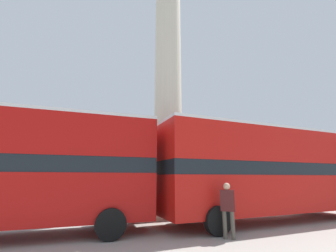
# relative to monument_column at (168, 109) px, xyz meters

# --- Properties ---
(ground_plane) EXTENTS (200.00, 200.00, 0.00)m
(ground_plane) POSITION_rel_monument_column_xyz_m (0.00, 0.00, -6.43)
(ground_plane) COLOR #ADA89E
(monument_column) EXTENTS (5.86, 5.86, 20.82)m
(monument_column) POSITION_rel_monument_column_xyz_m (0.00, 0.00, 0.00)
(monument_column) COLOR #BCB29E
(monument_column) RESTS_ON ground_plane
(bus_a) EXTENTS (10.26, 3.04, 4.26)m
(bus_a) POSITION_rel_monument_column_xyz_m (-7.54, -4.08, -4.07)
(bus_a) COLOR #A80F0C
(bus_a) RESTS_ON ground_plane
(bus_b) EXTENTS (10.90, 3.16, 4.28)m
(bus_b) POSITION_rel_monument_column_xyz_m (3.32, -4.71, -4.06)
(bus_b) COLOR #B7140F
(bus_b) RESTS_ON ground_plane
(equestrian_statue) EXTENTS (4.61, 4.09, 6.03)m
(equestrian_statue) POSITION_rel_monument_column_xyz_m (9.31, 5.62, -4.77)
(equestrian_statue) COLOR #BCB29E
(equestrian_statue) RESTS_ON ground_plane
(street_lamp) EXTENTS (0.37, 0.37, 5.21)m
(street_lamp) POSITION_rel_monument_column_xyz_m (3.59, -1.52, -3.73)
(street_lamp) COLOR black
(street_lamp) RESTS_ON ground_plane
(pedestrian_near_lamp) EXTENTS (0.49, 0.43, 1.79)m
(pedestrian_near_lamp) POSITION_rel_monument_column_xyz_m (-0.31, -6.61, -5.40)
(pedestrian_near_lamp) COLOR #4C473D
(pedestrian_near_lamp) RESTS_ON ground_plane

